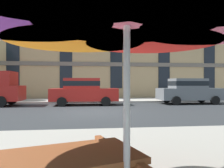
% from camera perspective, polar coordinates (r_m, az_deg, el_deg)
% --- Properties ---
extents(ground_plane, '(120.00, 120.00, 0.00)m').
position_cam_1_polar(ground_plane, '(10.94, -4.41, -7.40)').
color(ground_plane, '#2D3033').
extents(sidewalk_far, '(56.00, 3.60, 0.12)m').
position_cam_1_polar(sidewalk_far, '(17.70, -5.26, -4.31)').
color(sidewalk_far, '#B2ADA3').
rests_on(sidewalk_far, ground).
extents(apartment_building, '(45.66, 12.08, 16.00)m').
position_cam_1_polar(apartment_building, '(26.65, -5.70, 14.42)').
color(apartment_building, tan).
rests_on(apartment_building, ground).
extents(sedan_red, '(4.40, 1.98, 1.78)m').
position_cam_1_polar(sedan_red, '(14.55, -7.52, -1.77)').
color(sedan_red, '#B21E19').
rests_on(sedan_red, ground).
extents(sedan_gray, '(4.40, 1.98, 1.78)m').
position_cam_1_polar(sedan_gray, '(16.21, 19.56, -1.58)').
color(sedan_gray, slate).
rests_on(sedan_gray, ground).
extents(patio_umbrella, '(3.57, 3.31, 2.42)m').
position_cam_1_polar(patio_umbrella, '(2.00, 3.90, 20.70)').
color(patio_umbrella, silver).
rests_on(patio_umbrella, ground).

